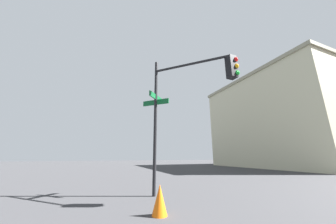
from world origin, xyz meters
TOP-DOWN VIEW (x-y plane):
  - traffic_signal_near at (-5.68, -5.73)m, footprint 2.61×2.64m
  - building_stucco at (-15.64, 18.24)m, footprint 15.57×20.78m
  - traffic_cone at (-4.72, -7.16)m, footprint 0.36×0.36m

SIDE VIEW (x-z plane):
  - traffic_cone at x=-4.72m, z-range 0.00..0.67m
  - traffic_signal_near at x=-5.68m, z-range 1.04..6.14m
  - building_stucco at x=-15.64m, z-range 0.01..11.40m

